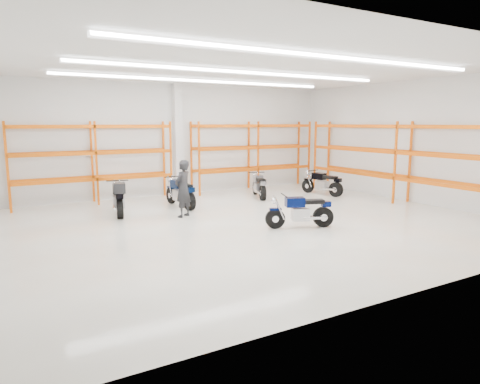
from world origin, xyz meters
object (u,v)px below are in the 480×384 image
motorcycle_main (303,212)px  standing_man (183,189)px  motorcycle_back_a (119,198)px  motorcycle_back_c (259,186)px  structural_column (178,140)px  motorcycle_back_b (181,194)px  motorcycle_back_d (323,184)px

motorcycle_main → standing_man: bearing=128.4°
motorcycle_back_a → motorcycle_main: bearing=-46.2°
motorcycle_back_a → motorcycle_back_c: (5.65, 0.51, -0.10)m
motorcycle_back_a → standing_man: (1.70, -1.26, 0.35)m
motorcycle_main → motorcycle_back_c: motorcycle_back_c is taller
motorcycle_main → structural_column: 7.37m
motorcycle_back_a → motorcycle_back_b: bearing=5.9°
motorcycle_main → motorcycle_back_b: 4.86m
motorcycle_back_a → structural_column: bearing=41.7°
motorcycle_main → motorcycle_back_b: bearing=112.5°
motorcycle_back_a → standing_man: size_ratio=1.23×
motorcycle_main → motorcycle_back_c: (1.56, 4.77, 0.00)m
motorcycle_back_c → motorcycle_back_a: bearing=-174.8°
motorcycle_back_b → motorcycle_back_c: (3.43, 0.28, -0.04)m
motorcycle_main → motorcycle_back_b: motorcycle_back_b is taller
motorcycle_back_b → motorcycle_back_d: size_ratio=1.07×
motorcycle_main → standing_man: 3.86m
motorcycle_back_a → motorcycle_back_d: bearing=-1.7°
motorcycle_back_c → motorcycle_back_d: (2.64, -0.76, 0.01)m
motorcycle_back_c → structural_column: size_ratio=0.42×
motorcycle_main → structural_column: bearing=97.3°
structural_column → motorcycle_main: bearing=-82.7°
motorcycle_back_a → motorcycle_back_d: (8.29, -0.25, -0.09)m
motorcycle_main → motorcycle_back_a: bearing=133.8°
motorcycle_back_d → standing_man: standing_man is taller
motorcycle_back_d → motorcycle_back_c: bearing=164.0°
motorcycle_main → motorcycle_back_c: bearing=71.9°
motorcycle_back_b → motorcycle_back_c: bearing=4.7°
motorcycle_back_b → structural_column: size_ratio=0.47×
motorcycle_main → motorcycle_back_a: motorcycle_back_a is taller
motorcycle_main → motorcycle_back_d: motorcycle_back_d is taller
motorcycle_back_b → structural_column: (0.96, 2.60, 1.76)m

